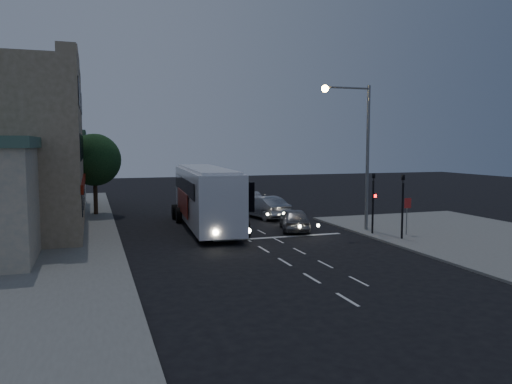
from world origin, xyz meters
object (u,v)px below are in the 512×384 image
object	(u,v)px
tour_bus	(206,195)
car_sedan_c	(227,193)
car_suv	(295,219)
traffic_signal_main	(373,196)
streetlight	(359,140)
street_tree	(94,157)
car_sedan_a	(263,207)
traffic_signal_side	(403,199)
car_sedan_b	(251,200)
regulatory_sign	(407,210)

from	to	relation	value
tour_bus	car_sedan_c	distance (m)	16.07
car_suv	car_sedan_c	world-z (taller)	car_sedan_c
car_sedan_c	traffic_signal_main	size ratio (longest dim) A/B	1.43
streetlight	street_tree	world-z (taller)	streetlight
car_sedan_a	traffic_signal_side	xyz separation A→B (m)	(4.59, -10.91, 1.60)
street_tree	car_suv	bearing A→B (deg)	-43.16
car_suv	car_sedan_c	distance (m)	18.00
car_sedan_b	street_tree	distance (m)	13.41
tour_bus	car_suv	distance (m)	6.07
car_sedan_b	car_sedan_c	world-z (taller)	car_sedan_c
car_suv	car_sedan_a	size ratio (longest dim) A/B	0.85
tour_bus	car_sedan_b	xyz separation A→B (m)	(6.00, 8.88, -1.41)
street_tree	tour_bus	bearing A→B (deg)	-50.38
car_sedan_c	regulatory_sign	distance (m)	22.66
tour_bus	traffic_signal_side	distance (m)	12.50
car_sedan_c	traffic_signal_main	bearing A→B (deg)	102.91
traffic_signal_side	car_sedan_c	bearing A→B (deg)	100.36
regulatory_sign	street_tree	distance (m)	23.40
car_sedan_b	street_tree	xyz separation A→B (m)	(-12.86, -0.59, 3.75)
traffic_signal_main	streetlight	bearing A→B (deg)	100.20
street_tree	car_sedan_b	bearing A→B (deg)	2.63
car_suv	street_tree	size ratio (longest dim) A/B	0.69
car_sedan_b	tour_bus	bearing A→B (deg)	67.44
car_sedan_c	regulatory_sign	bearing A→B (deg)	106.73
car_suv	traffic_signal_side	size ratio (longest dim) A/B	1.04
tour_bus	traffic_signal_side	world-z (taller)	traffic_signal_side
car_sedan_a	regulatory_sign	distance (m)	11.44
car_sedan_b	streetlight	distance (m)	14.56
car_sedan_b	car_sedan_c	size ratio (longest dim) A/B	0.88
car_suv	streetlight	size ratio (longest dim) A/B	0.47
car_sedan_a	traffic_signal_main	world-z (taller)	traffic_signal_main
regulatory_sign	streetlight	xyz separation A→B (m)	(-1.96, 2.44, 4.14)
tour_bus	regulatory_sign	xyz separation A→B (m)	(10.65, -6.98, -0.55)
car_sedan_b	car_sedan_a	bearing A→B (deg)	92.39
tour_bus	car_sedan_c	xyz separation A→B (m)	(5.44, 15.06, -1.34)
car_suv	car_sedan_a	distance (m)	5.91
street_tree	traffic_signal_side	bearing A→B (deg)	-44.50
car_sedan_c	traffic_signal_side	bearing A→B (deg)	103.80
car_sedan_a	car_sedan_b	distance (m)	5.98
tour_bus	car_suv	xyz separation A→B (m)	(5.11, -2.94, -1.43)
tour_bus	street_tree	size ratio (longest dim) A/B	2.11
street_tree	car_sedan_c	bearing A→B (deg)	28.86
streetlight	car_suv	bearing A→B (deg)	155.92
tour_bus	car_suv	size ratio (longest dim) A/B	3.08
traffic_signal_main	street_tree	bearing A→B (deg)	137.97
car_sedan_a	regulatory_sign	xyz separation A→B (m)	(5.59, -9.95, 0.77)
traffic_signal_main	streetlight	xyz separation A→B (m)	(-0.26, 1.42, 3.31)
tour_bus	traffic_signal_main	distance (m)	10.75
tour_bus	streetlight	world-z (taller)	streetlight
tour_bus	traffic_signal_side	size ratio (longest dim) A/B	3.20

